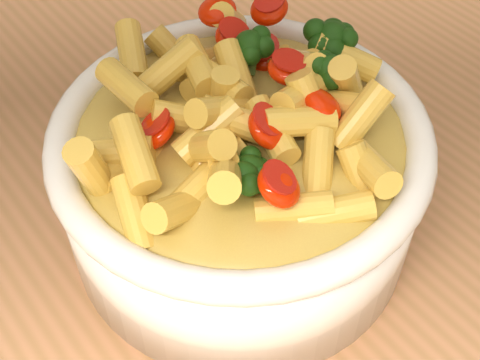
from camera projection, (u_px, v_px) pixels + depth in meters
table at (215, 323)px, 0.54m from camera, size 1.20×0.80×0.90m
serving_bowl at (240, 179)px, 0.44m from camera, size 0.24×0.24×0.10m
pasta_salad at (240, 107)px, 0.39m from camera, size 0.19×0.19×0.04m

